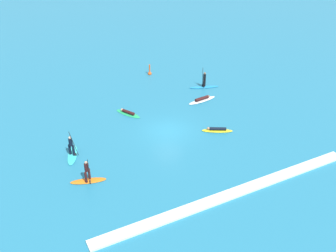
{
  "coord_description": "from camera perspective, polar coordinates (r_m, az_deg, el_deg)",
  "views": [
    {
      "loc": [
        -13.76,
        -26.75,
        18.55
      ],
      "look_at": [
        0.0,
        0.0,
        0.5
      ],
      "focal_mm": 42.14,
      "sensor_mm": 36.0,
      "label": 1
    }
  ],
  "objects": [
    {
      "name": "ground_plane",
      "position": [
        35.34,
        0.0,
        -0.7
      ],
      "size": [
        120.0,
        120.0,
        0.0
      ],
      "primitive_type": "plane",
      "color": "teal",
      "rests_on": "ground"
    },
    {
      "name": "surfer_on_yellow_board",
      "position": [
        35.49,
        7.11,
        -0.56
      ],
      "size": [
        2.74,
        1.92,
        0.39
      ],
      "rotation": [
        0.0,
        0.0,
        2.64
      ],
      "color": "yellow",
      "rests_on": "ground_plane"
    },
    {
      "name": "surfer_on_green_board",
      "position": [
        38.15,
        -5.82,
        1.9
      ],
      "size": [
        2.02,
        2.87,
        0.37
      ],
      "rotation": [
        0.0,
        0.0,
        2.06
      ],
      "color": "#23B266",
      "rests_on": "ground_plane"
    },
    {
      "name": "surfer_on_teal_board",
      "position": [
        32.83,
        -13.72,
        -3.59
      ],
      "size": [
        1.71,
        2.88,
        2.38
      ],
      "rotation": [
        0.0,
        0.0,
        4.33
      ],
      "color": "#33C6CC",
      "rests_on": "ground_plane"
    },
    {
      "name": "surfer_on_orange_board",
      "position": [
        29.79,
        -11.53,
        -7.15
      ],
      "size": [
        2.72,
        1.42,
        2.22
      ],
      "rotation": [
        0.0,
        0.0,
        5.98
      ],
      "color": "orange",
      "rests_on": "ground_plane"
    },
    {
      "name": "surfer_on_white_board",
      "position": [
        40.54,
        4.95,
        3.83
      ],
      "size": [
        3.34,
        1.08,
        0.43
      ],
      "rotation": [
        0.0,
        0.0,
        0.11
      ],
      "color": "white",
      "rests_on": "ground_plane"
    },
    {
      "name": "surfer_on_blue_board",
      "position": [
        43.31,
        5.25,
        6.05
      ],
      "size": [
        3.26,
        1.62,
        2.15
      ],
      "rotation": [
        0.0,
        0.0,
        2.81
      ],
      "color": "#1E8CD1",
      "rests_on": "ground_plane"
    },
    {
      "name": "marker_buoy",
      "position": [
        46.46,
        -2.67,
        7.72
      ],
      "size": [
        0.45,
        0.45,
        1.34
      ],
      "color": "#E55119",
      "rests_on": "ground_plane"
    },
    {
      "name": "wave_crest",
      "position": [
        28.61,
        9.12,
        -9.7
      ],
      "size": [
        20.92,
        0.9,
        0.18
      ],
      "primitive_type": "cube",
      "color": "white",
      "rests_on": "ground_plane"
    }
  ]
}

